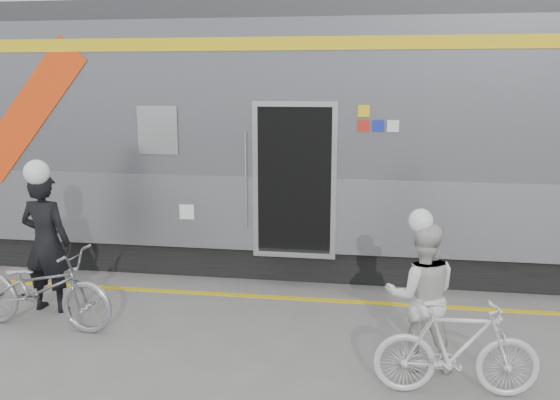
% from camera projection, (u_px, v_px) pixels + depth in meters
% --- Properties ---
extents(ground, '(90.00, 90.00, 0.00)m').
position_uv_depth(ground, '(184.00, 367.00, 6.23)').
color(ground, slate).
rests_on(ground, ground).
extents(train, '(24.00, 3.17, 4.10)m').
position_uv_depth(train, '(179.00, 134.00, 10.09)').
color(train, black).
rests_on(train, ground).
extents(safety_strip, '(24.00, 0.12, 0.01)m').
position_uv_depth(safety_strip, '(232.00, 295.00, 8.31)').
color(safety_strip, yellow).
rests_on(safety_strip, ground).
extents(man, '(0.70, 0.49, 1.83)m').
position_uv_depth(man, '(46.00, 242.00, 7.62)').
color(man, black).
rests_on(man, ground).
extents(bicycle_left, '(1.96, 0.81, 1.01)m').
position_uv_depth(bicycle_left, '(40.00, 288.00, 7.14)').
color(bicycle_left, '#9C9FA4').
rests_on(bicycle_left, ground).
extents(woman, '(0.79, 0.64, 1.56)m').
position_uv_depth(woman, '(421.00, 296.00, 6.12)').
color(woman, silver).
rests_on(woman, ground).
extents(bicycle_right, '(1.59, 0.54, 0.94)m').
position_uv_depth(bicycle_right, '(457.00, 349.00, 5.60)').
color(bicycle_right, silver).
rests_on(bicycle_right, ground).
extents(helmet_man, '(0.32, 0.32, 0.32)m').
position_uv_depth(helmet_man, '(39.00, 160.00, 7.40)').
color(helmet_man, white).
rests_on(helmet_man, man).
extents(helmet_woman, '(0.25, 0.25, 0.25)m').
position_uv_depth(helmet_woman, '(426.00, 211.00, 5.94)').
color(helmet_woman, white).
rests_on(helmet_woman, woman).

